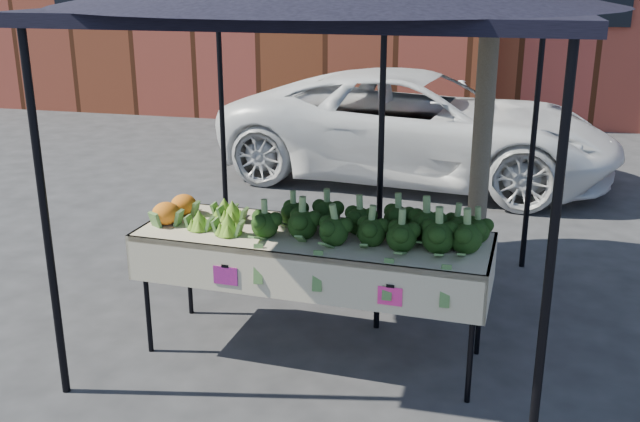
% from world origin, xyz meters
% --- Properties ---
extents(ground, '(90.00, 90.00, 0.00)m').
position_xyz_m(ground, '(0.00, 0.00, 0.00)').
color(ground, '#272729').
extents(table, '(2.44, 0.92, 0.90)m').
position_xyz_m(table, '(-0.03, -0.06, 0.45)').
color(table, beige).
rests_on(table, ground).
extents(canopy, '(3.16, 3.16, 2.74)m').
position_xyz_m(canopy, '(-0.01, 0.51, 1.37)').
color(canopy, black).
rests_on(canopy, ground).
extents(broccoli_heap, '(1.60, 0.57, 0.25)m').
position_xyz_m(broccoli_heap, '(0.36, -0.03, 1.03)').
color(broccoli_heap, black).
rests_on(broccoli_heap, table).
extents(romanesco_cluster, '(0.43, 0.57, 0.20)m').
position_xyz_m(romanesco_cluster, '(-0.70, -0.02, 1.00)').
color(romanesco_cluster, '#79B036').
rests_on(romanesco_cluster, table).
extents(cauliflower_pair, '(0.23, 0.43, 0.18)m').
position_xyz_m(cauliflower_pair, '(-1.07, 0.01, 0.99)').
color(cauliflower_pair, orange).
rests_on(cauliflower_pair, table).
extents(street_tree, '(2.38, 2.38, 4.69)m').
position_xyz_m(street_tree, '(1.01, 1.48, 2.34)').
color(street_tree, '#1E4C14').
rests_on(street_tree, ground).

